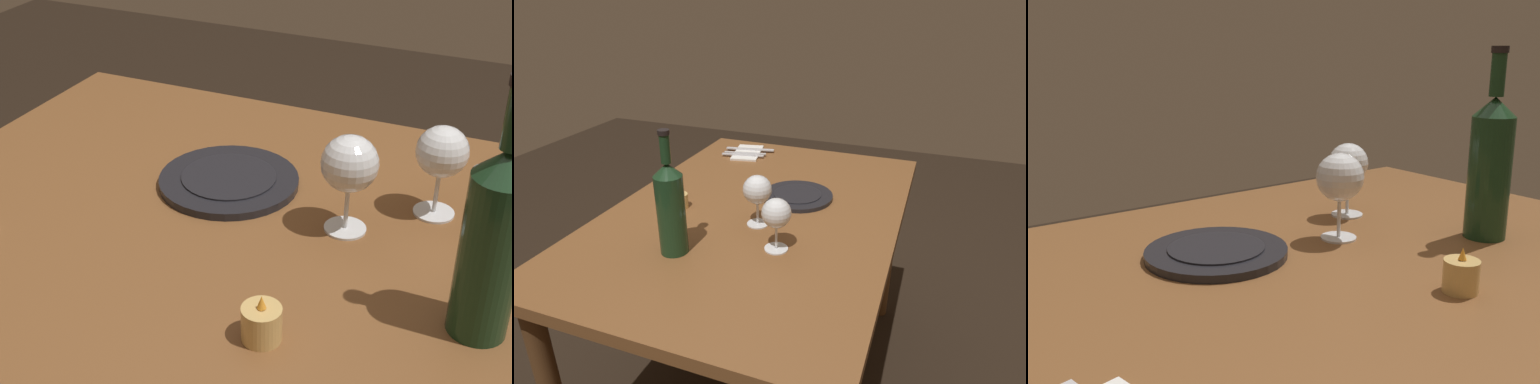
% 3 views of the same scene
% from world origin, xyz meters
% --- Properties ---
extents(ground_plane, '(6.00, 6.00, 0.00)m').
position_xyz_m(ground_plane, '(0.00, 0.00, 0.00)').
color(ground_plane, black).
extents(dining_table, '(1.30, 0.90, 0.74)m').
position_xyz_m(dining_table, '(0.00, 0.00, 0.65)').
color(dining_table, brown).
rests_on(dining_table, ground).
extents(wine_glass_left, '(0.08, 0.08, 0.15)m').
position_xyz_m(wine_glass_left, '(-0.21, -0.15, 0.85)').
color(wine_glass_left, white).
rests_on(wine_glass_left, dining_table).
extents(wine_glass_right, '(0.09, 0.09, 0.16)m').
position_xyz_m(wine_glass_right, '(-0.09, -0.04, 0.85)').
color(wine_glass_right, white).
rests_on(wine_glass_right, dining_table).
extents(wine_bottle, '(0.08, 0.08, 0.35)m').
position_xyz_m(wine_bottle, '(-0.31, 0.11, 0.88)').
color(wine_bottle, '#19381E').
rests_on(wine_bottle, dining_table).
extents(votive_candle, '(0.05, 0.05, 0.07)m').
position_xyz_m(votive_candle, '(-0.07, 0.24, 0.76)').
color(votive_candle, '#DBB266').
rests_on(votive_candle, dining_table).
extents(dinner_plate, '(0.24, 0.24, 0.02)m').
position_xyz_m(dinner_plate, '(0.14, -0.10, 0.75)').
color(dinner_plate, black).
rests_on(dinner_plate, dining_table).
extents(folded_napkin, '(0.21, 0.15, 0.01)m').
position_xyz_m(folded_napkin, '(0.49, 0.24, 0.74)').
color(folded_napkin, white).
rests_on(folded_napkin, dining_table).
extents(fork_inner, '(0.05, 0.18, 0.00)m').
position_xyz_m(fork_inner, '(0.47, 0.24, 0.75)').
color(fork_inner, silver).
rests_on(fork_inner, folded_napkin).
extents(fork_outer, '(0.05, 0.18, 0.00)m').
position_xyz_m(fork_outer, '(0.44, 0.24, 0.75)').
color(fork_outer, silver).
rests_on(fork_outer, folded_napkin).
extents(table_knife, '(0.06, 0.21, 0.00)m').
position_xyz_m(table_knife, '(0.52, 0.24, 0.75)').
color(table_knife, silver).
rests_on(table_knife, folded_napkin).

